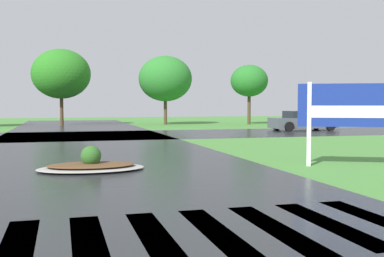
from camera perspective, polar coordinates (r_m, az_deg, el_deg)
asphalt_roadway at (r=12.67m, az=-9.81°, el=-5.35°), size 9.19×80.00×0.01m
asphalt_cross_road at (r=27.60m, az=-12.90°, el=-0.84°), size 90.00×8.27×0.01m
crosswalk_stripes at (r=6.71m, az=-4.47°, el=-12.90°), size 7.65×2.88×0.01m
estate_billboard at (r=14.39m, az=18.59°, el=2.20°), size 2.73×1.36×2.47m
median_island at (r=13.34m, az=-12.07°, el=-4.37°), size 2.93×1.82×0.68m
car_dark_suv at (r=33.01m, az=13.22°, el=0.86°), size 4.56×2.07×1.33m
background_treeline at (r=39.85m, az=-13.16°, el=6.04°), size 33.06×6.06×6.30m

